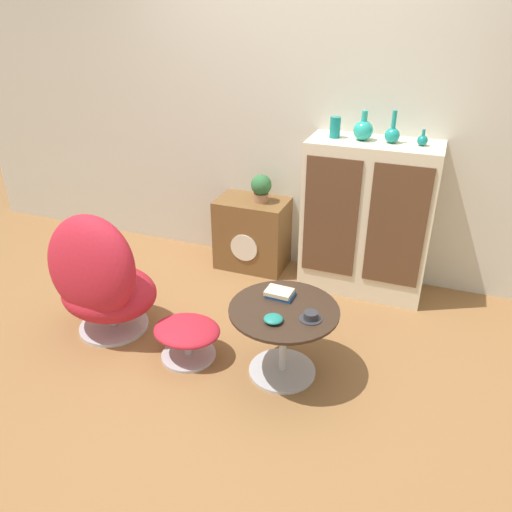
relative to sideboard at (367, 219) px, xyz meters
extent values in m
plane|color=olive|center=(-0.63, -1.17, -0.59)|extent=(12.00, 12.00, 0.00)
cube|color=beige|center=(-0.63, 0.25, 0.71)|extent=(6.40, 0.06, 2.60)
cube|color=beige|center=(0.00, 0.00, 0.00)|extent=(0.93, 0.43, 1.17)
cube|color=brown|center=(-0.23, -0.22, 0.06)|extent=(0.39, 0.01, 0.89)
cube|color=brown|center=(0.23, -0.22, 0.06)|extent=(0.39, 0.01, 0.89)
cube|color=brown|center=(-0.94, 0.03, -0.29)|extent=(0.58, 0.38, 0.60)
cylinder|color=beige|center=(-0.94, -0.16, -0.34)|extent=(0.23, 0.01, 0.23)
cylinder|color=#B7B7BC|center=(-1.51, -1.18, -0.58)|extent=(0.48, 0.48, 0.02)
cylinder|color=#B7B7BC|center=(-1.51, -1.18, -0.51)|extent=(0.06, 0.06, 0.10)
ellipsoid|color=#B21E2D|center=(-1.51, -1.18, -0.30)|extent=(0.71, 0.61, 0.32)
ellipsoid|color=#B21E2D|center=(-1.52, -1.31, -0.04)|extent=(0.70, 0.46, 0.72)
cylinder|color=#B7B7BC|center=(-0.87, -1.28, -0.58)|extent=(0.35, 0.35, 0.02)
cylinder|color=#B7B7BC|center=(-0.87, -1.28, -0.50)|extent=(0.04, 0.04, 0.14)
ellipsoid|color=#B21E2D|center=(-0.87, -1.28, -0.39)|extent=(0.43, 0.37, 0.09)
cylinder|color=#B7B7BC|center=(-0.26, -1.21, -0.58)|extent=(0.41, 0.41, 0.02)
cylinder|color=#B7B7BC|center=(-0.26, -1.21, -0.35)|extent=(0.04, 0.04, 0.43)
cylinder|color=#332319|center=(-0.26, -1.21, -0.13)|extent=(0.65, 0.65, 0.02)
cylinder|color=#147A75|center=(-0.29, 0.00, 0.66)|extent=(0.08, 0.08, 0.15)
ellipsoid|color=teal|center=(-0.09, 0.00, 0.65)|extent=(0.14, 0.14, 0.14)
cylinder|color=teal|center=(-0.09, 0.00, 0.75)|extent=(0.04, 0.04, 0.07)
ellipsoid|color=teal|center=(0.11, 0.00, 0.64)|extent=(0.10, 0.10, 0.10)
cylinder|color=teal|center=(0.11, 0.00, 0.75)|extent=(0.03, 0.03, 0.12)
ellipsoid|color=#147A75|center=(0.31, 0.00, 0.62)|extent=(0.07, 0.07, 0.07)
cylinder|color=#147A75|center=(0.31, 0.00, 0.67)|extent=(0.02, 0.02, 0.04)
cylinder|color=#996B4C|center=(-0.86, 0.03, 0.04)|extent=(0.12, 0.12, 0.07)
sphere|color=#2D6638|center=(-0.86, 0.03, 0.15)|extent=(0.17, 0.17, 0.17)
cylinder|color=#2D2D33|center=(-0.09, -1.25, -0.12)|extent=(0.13, 0.13, 0.01)
cylinder|color=#2D2D33|center=(-0.09, -1.25, -0.10)|extent=(0.08, 0.08, 0.05)
cube|color=#1E478C|center=(-0.32, -1.09, -0.11)|extent=(0.16, 0.12, 0.02)
cube|color=beige|center=(-0.33, -1.09, -0.09)|extent=(0.16, 0.12, 0.03)
ellipsoid|color=#1E7A70|center=(-0.27, -1.35, -0.10)|extent=(0.11, 0.11, 0.04)
camera|label=1|loc=(0.46, -3.52, 1.49)|focal=35.00mm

